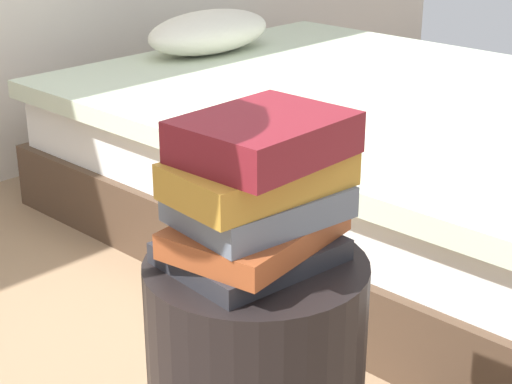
{
  "coord_description": "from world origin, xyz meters",
  "views": [
    {
      "loc": [
        -0.86,
        -0.82,
        1.15
      ],
      "look_at": [
        0.0,
        0.0,
        0.68
      ],
      "focal_mm": 58.72,
      "sensor_mm": 36.0,
      "label": 1
    }
  ],
  "objects_px": {
    "book_slate": "(257,203)",
    "book_ochre": "(259,175)",
    "book_rust": "(253,231)",
    "bed": "(372,155)",
    "book_charcoal": "(249,252)",
    "book_maroon": "(264,137)"
  },
  "relations": [
    {
      "from": "bed",
      "to": "book_slate",
      "type": "height_order",
      "value": "book_slate"
    },
    {
      "from": "book_maroon",
      "to": "book_rust",
      "type": "bearing_deg",
      "value": 114.07
    },
    {
      "from": "bed",
      "to": "book_maroon",
      "type": "relative_size",
      "value": 8.19
    },
    {
      "from": "book_charcoal",
      "to": "book_rust",
      "type": "relative_size",
      "value": 0.95
    },
    {
      "from": "book_charcoal",
      "to": "book_ochre",
      "type": "bearing_deg",
      "value": -72.06
    },
    {
      "from": "book_rust",
      "to": "book_maroon",
      "type": "distance_m",
      "value": 0.16
    },
    {
      "from": "bed",
      "to": "book_rust",
      "type": "xyz_separation_m",
      "value": [
        -1.32,
        -0.72,
        0.38
      ]
    },
    {
      "from": "book_charcoal",
      "to": "book_maroon",
      "type": "distance_m",
      "value": 0.2
    },
    {
      "from": "book_rust",
      "to": "book_charcoal",
      "type": "bearing_deg",
      "value": 96.77
    },
    {
      "from": "book_rust",
      "to": "book_slate",
      "type": "bearing_deg",
      "value": -12.86
    },
    {
      "from": "book_slate",
      "to": "book_ochre",
      "type": "height_order",
      "value": "book_ochre"
    },
    {
      "from": "book_rust",
      "to": "bed",
      "type": "bearing_deg",
      "value": 20.41
    },
    {
      "from": "bed",
      "to": "book_slate",
      "type": "xyz_separation_m",
      "value": [
        -1.31,
        -0.72,
        0.42
      ]
    },
    {
      "from": "book_rust",
      "to": "book_ochre",
      "type": "xyz_separation_m",
      "value": [
        0.0,
        -0.01,
        0.1
      ]
    },
    {
      "from": "book_ochre",
      "to": "book_maroon",
      "type": "relative_size",
      "value": 1.14
    },
    {
      "from": "book_ochre",
      "to": "book_maroon",
      "type": "distance_m",
      "value": 0.06
    },
    {
      "from": "bed",
      "to": "book_maroon",
      "type": "bearing_deg",
      "value": -150.61
    },
    {
      "from": "bed",
      "to": "book_rust",
      "type": "bearing_deg",
      "value": -151.29
    },
    {
      "from": "book_slate",
      "to": "book_ochre",
      "type": "relative_size",
      "value": 0.9
    },
    {
      "from": "bed",
      "to": "book_charcoal",
      "type": "distance_m",
      "value": 1.54
    },
    {
      "from": "book_charcoal",
      "to": "book_ochre",
      "type": "height_order",
      "value": "book_ochre"
    },
    {
      "from": "bed",
      "to": "book_rust",
      "type": "relative_size",
      "value": 7.44
    }
  ]
}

